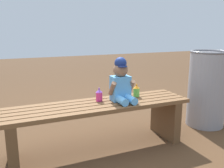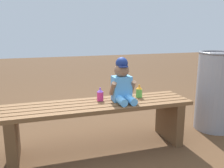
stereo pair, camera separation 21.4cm
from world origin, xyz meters
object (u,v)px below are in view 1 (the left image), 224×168
Objects in this scene: child_figure at (121,82)px; trash_bin at (207,88)px; sippy_cup_left at (99,95)px; sippy_cup_right at (136,91)px; park_bench at (98,118)px.

trash_bin is (1.12, 0.08, -0.18)m from child_figure.
sippy_cup_left is 1.31m from trash_bin.
child_figure is 3.26× the size of sippy_cup_left.
child_figure is 0.47× the size of trash_bin.
trash_bin is at bearing 0.23° from sippy_cup_left.
child_figure reaches higher than sippy_cup_left.
child_figure is 0.24m from sippy_cup_right.
sippy_cup_right is at bearing 0.00° from sippy_cup_left.
child_figure is 1.14m from trash_bin.
sippy_cup_left and sippy_cup_right have the same top height.
trash_bin reaches higher than child_figure.
trash_bin is at bearing 0.32° from sippy_cup_right.
park_bench is at bearing -176.68° from trash_bin.
sippy_cup_left is (-0.19, 0.07, -0.12)m from child_figure.
sippy_cup_left is 0.14× the size of trash_bin.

